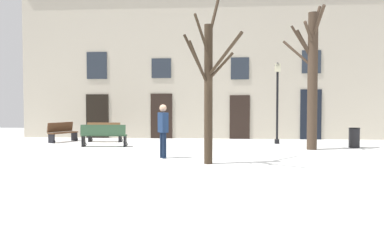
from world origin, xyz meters
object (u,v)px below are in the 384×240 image
bench_near_center_tree (104,135)px  litter_bin (354,138)px  tree_left_of_center (312,76)px  streetlamp (277,94)px  tree_right_of_center (209,85)px  bench_far_corner (105,132)px  bench_facing_shops (62,132)px  person_by_shop_door (163,128)px

bench_near_center_tree → litter_bin: bearing=179.5°
tree_left_of_center → streetlamp: size_ratio=1.56×
tree_right_of_center → litter_bin: bearing=40.6°
streetlamp → tree_left_of_center: bearing=-64.2°
tree_left_of_center → bench_far_corner: (-9.03, 2.34, -2.41)m
bench_facing_shops → bench_far_corner: (2.01, 0.10, 0.01)m
bench_far_corner → tree_right_of_center: bearing=128.6°
bench_near_center_tree → tree_right_of_center: bearing=132.6°
bench_near_center_tree → bench_far_corner: 2.11m
tree_right_of_center → bench_near_center_tree: bearing=136.1°
litter_bin → bench_near_center_tree: size_ratio=0.42×
tree_left_of_center → bench_near_center_tree: size_ratio=2.96×
tree_left_of_center → streetlamp: tree_left_of_center is taller
tree_right_of_center → bench_facing_shops: (-7.16, 6.34, -1.93)m
bench_facing_shops → person_by_shop_door: person_by_shop_door is taller
streetlamp → person_by_shop_door: (-4.38, -5.15, -1.23)m
tree_right_of_center → streetlamp: 6.90m
litter_bin → bench_facing_shops: (-12.93, 1.40, 0.05)m
tree_right_of_center → bench_far_corner: bearing=128.7°
bench_near_center_tree → person_by_shop_door: person_by_shop_door is taller
bench_facing_shops → bench_near_center_tree: bench_near_center_tree is taller
tree_left_of_center → streetlamp: bearing=115.8°
litter_bin → bench_near_center_tree: (-10.35, -0.53, 0.08)m
bench_far_corner → bench_facing_shops: bearing=2.7°
bench_near_center_tree → bench_facing_shops: bearing=-40.3°
tree_left_of_center → litter_bin: tree_left_of_center is taller
bench_facing_shops → bench_far_corner: bearing=-61.6°
bench_facing_shops → tree_right_of_center: bearing=-105.9°
streetlamp → bench_near_center_tree: streetlamp is taller
tree_right_of_center → person_by_shop_door: tree_right_of_center is taller
bench_near_center_tree → person_by_shop_door: bearing=129.3°
person_by_shop_door → streetlamp: bearing=-75.0°
tree_right_of_center → streetlamp: (2.81, 6.31, -0.16)m
litter_bin → bench_far_corner: bench_far_corner is taller
bench_far_corner → person_by_shop_door: size_ratio=0.90×
streetlamp → bench_far_corner: bearing=179.0°
tree_right_of_center → bench_near_center_tree: size_ratio=2.75×
tree_right_of_center → streetlamp: bearing=66.0°
tree_right_of_center → bench_far_corner: 8.47m
tree_right_of_center → bench_far_corner: (-5.16, 6.44, -1.92)m
tree_left_of_center → bench_near_center_tree: tree_left_of_center is taller
bench_far_corner → litter_bin: bearing=172.1°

